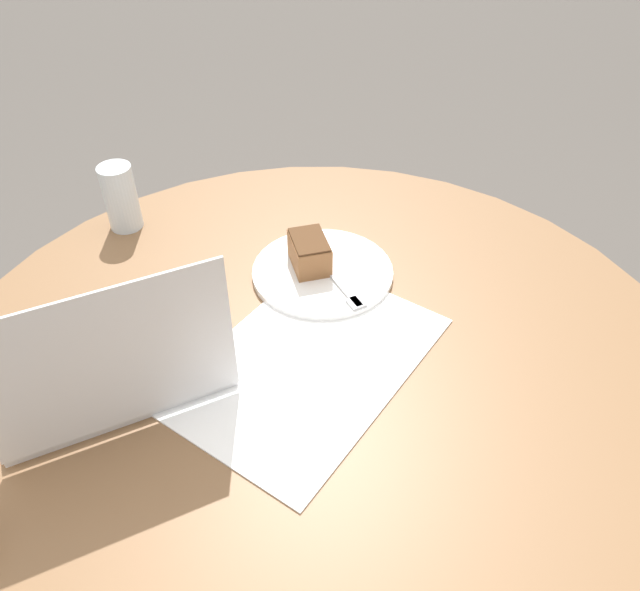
{
  "coord_description": "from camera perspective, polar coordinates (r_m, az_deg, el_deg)",
  "views": [
    {
      "loc": [
        0.64,
        0.06,
        1.4
      ],
      "look_at": [
        -0.1,
        -0.0,
        0.75
      ],
      "focal_mm": 35.0,
      "sensor_mm": 36.0,
      "label": 1
    }
  ],
  "objects": [
    {
      "name": "ground_plane",
      "position": [
        1.54,
        -0.19,
        -24.3
      ],
      "size": [
        12.0,
        12.0,
        0.0
      ],
      "primitive_type": "plane",
      "color": "#4C4742"
    },
    {
      "name": "dining_table",
      "position": [
        1.05,
        -0.25,
        -10.97
      ],
      "size": [
        1.17,
        1.17,
        0.71
      ],
      "color": "brown",
      "rests_on": "ground_plane"
    },
    {
      "name": "paper_document",
      "position": [
        0.94,
        -1.13,
        -6.07
      ],
      "size": [
        0.5,
        0.44,
        0.0
      ],
      "rotation": [
        0.0,
        0.0,
        -0.52
      ],
      "color": "white",
      "rests_on": "dining_table"
    },
    {
      "name": "plate",
      "position": [
        1.09,
        0.24,
        2.16
      ],
      "size": [
        0.25,
        0.25,
        0.01
      ],
      "color": "white",
      "rests_on": "dining_table"
    },
    {
      "name": "cake_slice",
      "position": [
        1.08,
        -0.97,
        3.97
      ],
      "size": [
        0.1,
        0.09,
        0.06
      ],
      "rotation": [
        0.0,
        0.0,
        0.36
      ],
      "color": "brown",
      "rests_on": "plate"
    },
    {
      "name": "fork",
      "position": [
        1.05,
        1.87,
        1.06
      ],
      "size": [
        0.15,
        0.11,
        0.0
      ],
      "rotation": [
        0.0,
        0.0,
        6.86
      ],
      "color": "silver",
      "rests_on": "plate"
    },
    {
      "name": "water_glass",
      "position": [
        1.24,
        -17.76,
        8.54
      ],
      "size": [
        0.06,
        0.06,
        0.13
      ],
      "color": "silver",
      "rests_on": "dining_table"
    },
    {
      "name": "laptop",
      "position": [
        0.93,
        -18.62,
        -5.99
      ],
      "size": [
        0.36,
        0.39,
        0.24
      ],
      "rotation": [
        0.0,
        0.0,
        8.4
      ],
      "color": "silver",
      "rests_on": "dining_table"
    }
  ]
}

